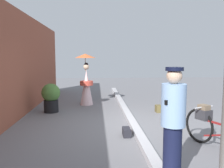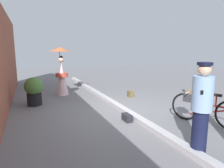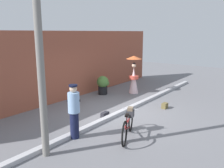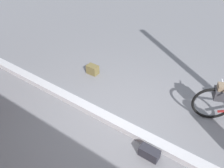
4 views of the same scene
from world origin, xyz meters
name	(u,v)px [view 2 (image 2 of 4)]	position (x,y,z in m)	size (l,w,h in m)	color
ground_plane	(124,112)	(0.00, 0.00, 0.00)	(30.00, 30.00, 0.00)	slate
sidewalk_curb	(124,110)	(0.00, 0.00, 0.06)	(14.00, 0.20, 0.12)	#B2B2B7
bicycle_near_officer	(203,107)	(-1.58, -1.35, 0.43)	(1.65, 0.77, 0.81)	black
person_officer	(201,107)	(-2.62, -0.14, 0.86)	(0.34, 0.34, 1.62)	#141938
person_with_parasol	(61,72)	(2.97, 1.31, 0.95)	(0.79, 0.79, 1.91)	silver
potted_plant_by_door	(34,90)	(1.83, 2.39, 0.51)	(0.61, 0.59, 0.93)	black
backpack_on_pavement	(127,117)	(-0.69, 0.26, 0.09)	(0.33, 0.17, 0.18)	#26262D
backpack_spare	(131,94)	(1.58, -1.08, 0.12)	(0.28, 0.19, 0.22)	brown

